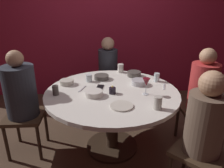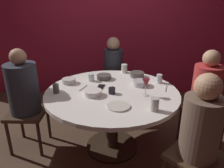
% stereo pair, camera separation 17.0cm
% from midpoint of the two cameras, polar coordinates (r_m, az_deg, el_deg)
% --- Properties ---
extents(ground_plane, '(8.00, 8.00, 0.00)m').
position_cam_midpoint_polar(ground_plane, '(2.68, 1.89, -16.27)').
color(ground_plane, '#4C3828').
extents(back_wall, '(6.00, 0.10, 2.60)m').
position_cam_midpoint_polar(back_wall, '(3.79, 1.83, 16.36)').
color(back_wall, maroon).
rests_on(back_wall, ground).
extents(dining_table, '(1.43, 1.43, 0.73)m').
position_cam_midpoint_polar(dining_table, '(2.37, 2.06, -4.91)').
color(dining_table, silver).
rests_on(dining_table, ground).
extents(seated_diner_left, '(0.40, 0.40, 1.18)m').
position_cam_midpoint_polar(seated_diner_left, '(2.48, -20.68, -1.57)').
color(seated_diner_left, '#3F2D1E').
rests_on(seated_diner_left, ground).
extents(seated_diner_back, '(0.40, 0.40, 1.14)m').
position_cam_midpoint_polar(seated_diner_back, '(3.23, 1.83, 4.66)').
color(seated_diner_back, '#3F2D1E').
rests_on(seated_diner_back, ground).
extents(seated_diner_right, '(0.40, 0.40, 1.18)m').
position_cam_midpoint_polar(seated_diner_right, '(2.54, 25.38, -1.96)').
color(seated_diner_right, '#3F2D1E').
rests_on(seated_diner_right, ground).
extents(seated_diner_front_right, '(0.57, 0.57, 1.17)m').
position_cam_midpoint_polar(seated_diner_front_right, '(1.85, 24.95, -10.67)').
color(seated_diner_front_right, '#3F2D1E').
rests_on(seated_diner_front_right, ground).
extents(candle_holder, '(0.07, 0.07, 0.09)m').
position_cam_midpoint_polar(candle_holder, '(2.23, 2.19, -1.77)').
color(candle_holder, black).
rests_on(candle_holder, dining_table).
extents(wine_glass, '(0.08, 0.08, 0.18)m').
position_cam_midpoint_polar(wine_glass, '(2.19, 11.16, 0.04)').
color(wine_glass, silver).
rests_on(wine_glass, dining_table).
extents(dinner_plate, '(0.21, 0.21, 0.01)m').
position_cam_midpoint_polar(dinner_plate, '(1.98, 4.18, -5.93)').
color(dinner_plate, beige).
rests_on(dinner_plate, dining_table).
extents(cell_phone, '(0.10, 0.15, 0.01)m').
position_cam_midpoint_polar(cell_phone, '(2.40, -1.01, -0.78)').
color(cell_phone, black).
rests_on(cell_phone, dining_table).
extents(bowl_serving_large, '(0.17, 0.17, 0.06)m').
position_cam_midpoint_polar(bowl_serving_large, '(2.48, 9.52, 0.24)').
color(bowl_serving_large, '#B7B7BC').
rests_on(bowl_serving_large, dining_table).
extents(bowl_salad_center, '(0.18, 0.18, 0.05)m').
position_cam_midpoint_polar(bowl_salad_center, '(2.20, -2.84, -2.35)').
color(bowl_salad_center, silver).
rests_on(bowl_salad_center, dining_table).
extents(bowl_small_white, '(0.16, 0.16, 0.06)m').
position_cam_midpoint_polar(bowl_small_white, '(2.55, -9.49, 0.80)').
color(bowl_small_white, beige).
rests_on(bowl_small_white, dining_table).
extents(bowl_sauce_side, '(0.18, 0.18, 0.05)m').
position_cam_midpoint_polar(bowl_sauce_side, '(2.65, -0.31, 1.89)').
color(bowl_sauce_side, '#4C4742').
rests_on(bowl_sauce_side, dining_table).
extents(bowl_rice_portion, '(0.17, 0.17, 0.06)m').
position_cam_midpoint_polar(bowl_rice_portion, '(2.75, 8.46, 2.49)').
color(bowl_rice_portion, '#4C4742').
rests_on(bowl_rice_portion, dining_table).
extents(cup_near_candle, '(0.08, 0.08, 0.11)m').
position_cam_midpoint_polar(cup_near_candle, '(2.88, 4.98, 4.09)').
color(cup_near_candle, silver).
rests_on(cup_near_candle, dining_table).
extents(cup_by_left_diner, '(0.07, 0.07, 0.12)m').
position_cam_midpoint_polar(cup_by_left_diner, '(1.94, 13.74, -5.33)').
color(cup_by_left_diner, '#B2ADA3').
rests_on(cup_by_left_diner, dining_table).
extents(cup_by_right_diner, '(0.07, 0.07, 0.10)m').
position_cam_midpoint_polar(cup_by_right_diner, '(2.59, 14.26, 1.36)').
color(cup_by_right_diner, silver).
rests_on(cup_by_right_diner, dining_table).
extents(cup_center_front, '(0.07, 0.07, 0.09)m').
position_cam_midpoint_polar(cup_center_front, '(2.58, -3.68, 1.72)').
color(cup_center_front, silver).
rests_on(cup_center_front, dining_table).
extents(cup_far_edge, '(0.06, 0.06, 0.10)m').
position_cam_midpoint_polar(cup_far_edge, '(2.29, -12.60, -1.20)').
color(cup_far_edge, '#4C4742').
rests_on(cup_far_edge, dining_table).
extents(fork_near_plate, '(0.07, 0.18, 0.01)m').
position_cam_midpoint_polar(fork_near_plate, '(2.46, 16.00, -1.10)').
color(fork_near_plate, '#B7B7BC').
rests_on(fork_near_plate, dining_table).
extents(knife_near_plate, '(0.08, 0.17, 0.01)m').
position_cam_midpoint_polar(knife_near_plate, '(2.39, -5.72, -1.07)').
color(knife_near_plate, '#B7B7BC').
rests_on(knife_near_plate, dining_table).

